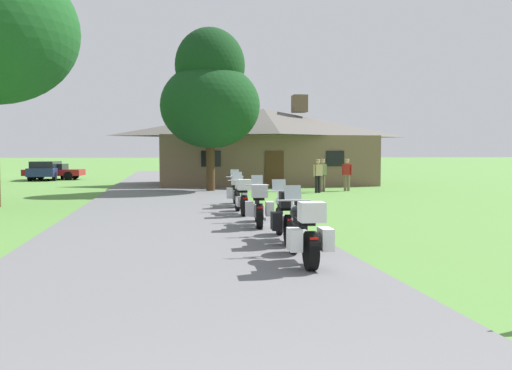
{
  "coord_description": "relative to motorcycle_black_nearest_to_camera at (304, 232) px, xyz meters",
  "views": [
    {
      "loc": [
        -0.25,
        -1.87,
        1.95
      ],
      "look_at": [
        2.76,
        15.51,
        0.91
      ],
      "focal_mm": 37.06,
      "sensor_mm": 36.0,
      "label": 1
    }
  ],
  "objects": [
    {
      "name": "stone_lodge",
      "position": [
        3.88,
        24.49,
        1.87
      ],
      "size": [
        13.83,
        7.05,
        5.72
      ],
      "color": "brown",
      "rests_on": "ground"
    },
    {
      "name": "motorcycle_black_third_in_row",
      "position": [
        0.07,
        4.86,
        0.0
      ],
      "size": [
        0.89,
        2.08,
        1.3
      ],
      "rotation": [
        0.0,
        0.0,
        -0.13
      ],
      "color": "black",
      "rests_on": "asphalt_driveway"
    },
    {
      "name": "bystander_olive_shirt_by_tree",
      "position": [
        5.7,
        17.6,
        0.34
      ],
      "size": [
        0.5,
        0.36,
        1.69
      ],
      "rotation": [
        0.0,
        0.0,
        3.63
      ],
      "color": "#75664C",
      "rests_on": "ground"
    },
    {
      "name": "ground_plane",
      "position": [
        -2.1,
        13.17,
        -0.61
      ],
      "size": [
        500.0,
        500.0,
        0.0
      ],
      "primitive_type": "plane",
      "color": "#56893D"
    },
    {
      "name": "motorcycle_black_nearest_to_camera",
      "position": [
        0.0,
        0.0,
        0.0
      ],
      "size": [
        0.75,
        2.08,
        1.3
      ],
      "rotation": [
        0.0,
        0.0,
        -0.04
      ],
      "color": "black",
      "rests_on": "asphalt_driveway"
    },
    {
      "name": "asphalt_driveway",
      "position": [
        -2.1,
        11.17,
        -0.58
      ],
      "size": [
        6.4,
        80.0,
        0.06
      ],
      "primitive_type": "cube",
      "color": "slate",
      "rests_on": "ground"
    },
    {
      "name": "parked_navy_suv_far_left",
      "position": [
        -11.03,
        32.59,
        0.17
      ],
      "size": [
        1.96,
        4.62,
        1.4
      ],
      "rotation": [
        0.0,
        0.0,
        -0.01
      ],
      "color": "navy",
      "rests_on": "ground"
    },
    {
      "name": "bystander_tan_shirt_beside_signpost",
      "position": [
        5.18,
        16.72,
        0.34
      ],
      "size": [
        0.52,
        0.34,
        1.69
      ],
      "rotation": [
        0.0,
        0.0,
        0.37
      ],
      "color": "black",
      "rests_on": "ground"
    },
    {
      "name": "motorcycle_silver_fourth_in_row",
      "position": [
        0.02,
        7.69,
        0.01
      ],
      "size": [
        0.66,
        2.08,
        1.3
      ],
      "rotation": [
        0.0,
        0.0,
        0.01
      ],
      "color": "black",
      "rests_on": "asphalt_driveway"
    },
    {
      "name": "parked_red_sedan_far_left",
      "position": [
        -10.61,
        33.03,
        0.03
      ],
      "size": [
        4.39,
        2.32,
        1.2
      ],
      "rotation": [
        0.0,
        0.0,
        1.45
      ],
      "color": "maroon",
      "rests_on": "ground"
    },
    {
      "name": "tree_by_lodge_front",
      "position": [
        -0.04,
        18.4,
        4.39
      ],
      "size": [
        5.08,
        5.08,
        8.33
      ],
      "color": "#422D19",
      "rests_on": "ground"
    },
    {
      "name": "bystander_red_shirt_near_lodge",
      "position": [
        7.09,
        17.8,
        0.34
      ],
      "size": [
        0.46,
        0.39,
        1.69
      ],
      "rotation": [
        0.0,
        0.0,
        5.64
      ],
      "color": "#75664C",
      "rests_on": "ground"
    },
    {
      "name": "motorcycle_silver_farthest_in_row",
      "position": [
        0.2,
        10.23,
        0.0
      ],
      "size": [
        0.81,
        2.08,
        1.3
      ],
      "rotation": [
        0.0,
        0.0,
        -0.08
      ],
      "color": "black",
      "rests_on": "asphalt_driveway"
    },
    {
      "name": "motorcycle_silver_second_in_row",
      "position": [
        0.21,
        2.35,
        0.0
      ],
      "size": [
        0.8,
        2.08,
        1.3
      ],
      "rotation": [
        0.0,
        0.0,
        -0.07
      ],
      "color": "black",
      "rests_on": "asphalt_driveway"
    }
  ]
}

